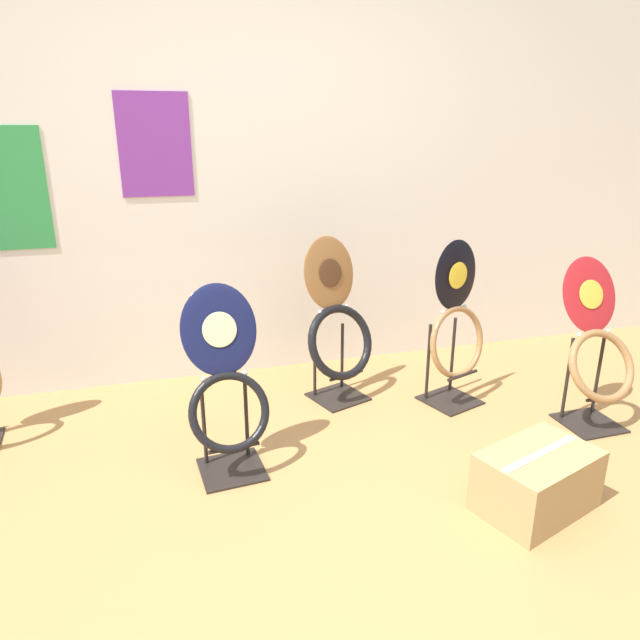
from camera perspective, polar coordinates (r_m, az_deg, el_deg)
ground_plane at (r=2.11m, az=5.34°, el=-25.94°), size 14.00×14.00×0.00m
wall_back at (r=3.44m, az=-6.66°, el=15.64°), size 8.00×0.07×2.60m
toilet_seat_display_navy_moon at (r=2.54m, az=-9.39°, el=-6.69°), size 0.37×0.35×0.84m
toilet_seat_display_jazz_black at (r=3.18m, az=13.41°, el=-0.58°), size 0.42×0.35×0.92m
toilet_seat_display_crimson_swirl at (r=3.21m, az=25.91°, el=-2.71°), size 0.38×0.36×0.86m
toilet_seat_display_woodgrain at (r=3.16m, az=1.77°, el=-1.04°), size 0.47×0.37×0.92m
storage_box at (r=2.54m, az=20.85°, el=-14.77°), size 0.54×0.44×0.25m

